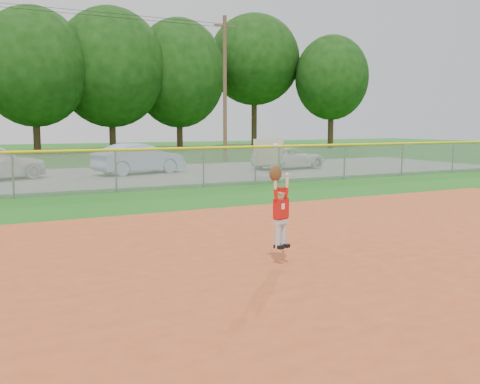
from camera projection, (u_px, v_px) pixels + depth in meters
name	position (u px, v px, depth m)	size (l,w,h in m)	color
ground	(252.00, 253.00, 9.95)	(120.00, 120.00, 0.00)	#195814
clay_infield	(357.00, 299.00, 7.30)	(24.00, 16.00, 0.04)	#AB431F
parking_strip	(83.00, 177.00, 24.06)	(44.00, 10.00, 0.03)	gray
car_blue	(139.00, 159.00, 25.46)	(1.53, 4.38, 1.44)	#8DAFD2
car_white_b	(289.00, 158.00, 28.36)	(1.90, 4.12, 1.14)	white
sponsor_sign	(269.00, 153.00, 22.90)	(1.88, 0.77, 1.78)	gray
outfield_fence	(116.00, 168.00, 18.66)	(40.06, 0.10, 1.55)	gray
power_lines	(77.00, 82.00, 29.22)	(19.40, 0.24, 9.00)	#4C3823
tree_line	(38.00, 59.00, 42.86)	(62.37, 13.00, 14.43)	#422D1C
ballplayer	(280.00, 207.00, 8.91)	(0.46, 0.25, 1.76)	silver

